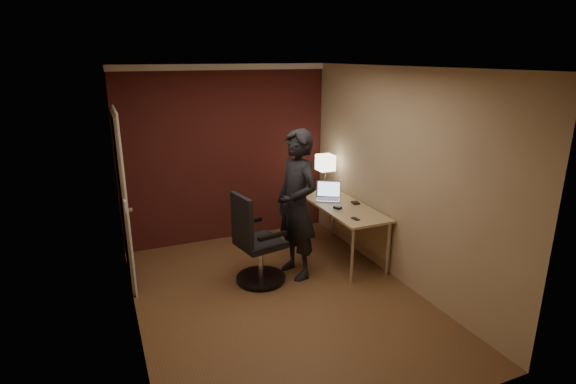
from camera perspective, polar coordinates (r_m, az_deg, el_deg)
The scene contains 9 objects.
room at distance 5.99m, azimuth -9.29°, elevation 4.78°, with size 4.00×4.00×4.00m.
desk at distance 5.99m, azimuth 7.49°, elevation -2.77°, with size 0.60×1.50×0.73m.
desk_lamp at distance 6.39m, azimuth 4.78°, elevation 3.68°, with size 0.22×0.22×0.54m.
laptop at distance 6.14m, azimuth 5.11°, elevation -0.30°, with size 0.42×0.39×0.23m.
mouse at distance 5.77m, azimuth 6.31°, elevation -1.98°, with size 0.06×0.10×0.03m, color black.
phone at distance 5.44m, azimuth 8.56°, elevation -3.39°, with size 0.06×0.12×0.01m, color black.
wallet at distance 6.00m, azimuth 8.55°, elevation -1.37°, with size 0.09×0.11×0.02m, color black.
office_chair at distance 5.30m, azimuth -4.19°, elevation -6.77°, with size 0.59×0.66×1.09m.
person at distance 5.34m, azimuth 1.13°, elevation -1.66°, with size 0.66×0.43×1.81m, color black.
Camera 1 is at (-1.67, -4.15, 2.61)m, focal length 28.00 mm.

